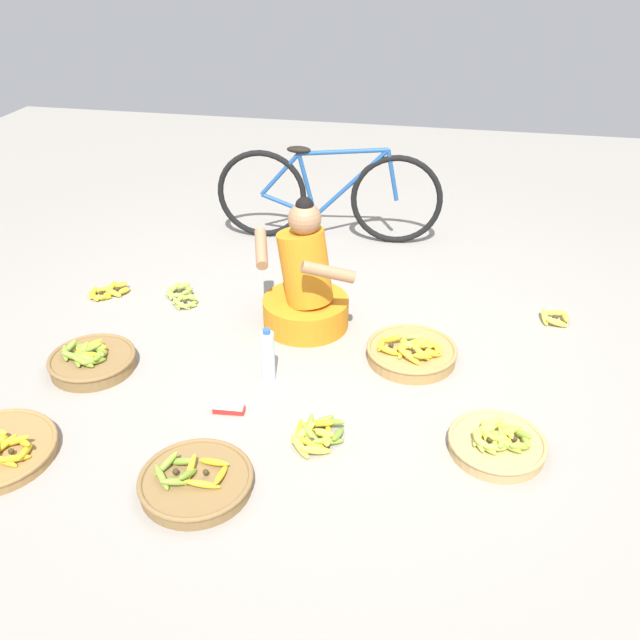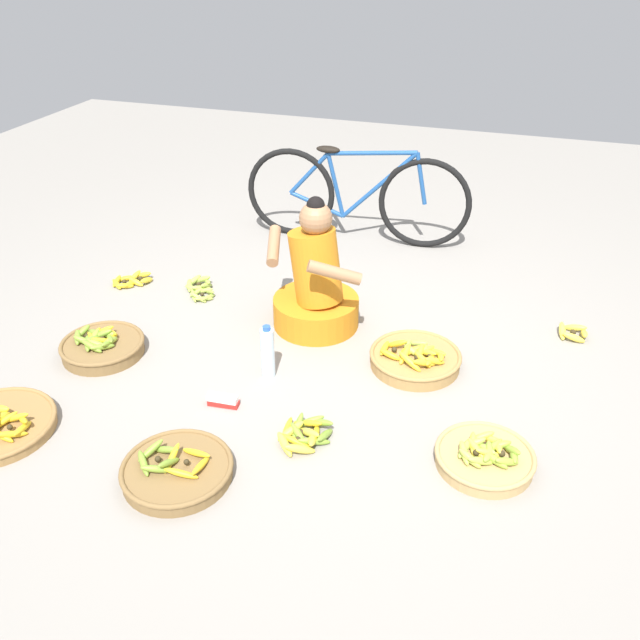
% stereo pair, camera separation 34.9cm
% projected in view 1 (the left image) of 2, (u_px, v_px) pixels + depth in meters
% --- Properties ---
extents(ground_plane, '(10.00, 10.00, 0.00)m').
position_uv_depth(ground_plane, '(327.00, 355.00, 3.85)').
color(ground_plane, gray).
extents(vendor_woman_front, '(0.68, 0.55, 0.82)m').
position_uv_depth(vendor_woman_front, '(305.00, 287.00, 3.99)').
color(vendor_woman_front, orange).
rests_on(vendor_woman_front, ground).
extents(bicycle_leaning, '(1.70, 0.18, 0.73)m').
position_uv_depth(bicycle_leaning, '(328.00, 195.00, 5.04)').
color(bicycle_leaning, black).
rests_on(bicycle_leaning, ground).
extents(banana_basket_near_vendor, '(0.47, 0.47, 0.15)m').
position_uv_depth(banana_basket_near_vendor, '(92.00, 360.00, 3.70)').
color(banana_basket_near_vendor, brown).
rests_on(banana_basket_near_vendor, ground).
extents(banana_basket_back_left, '(0.50, 0.50, 0.14)m').
position_uv_depth(banana_basket_back_left, '(196.00, 481.00, 2.93)').
color(banana_basket_back_left, brown).
rests_on(banana_basket_back_left, ground).
extents(banana_basket_front_center, '(0.46, 0.46, 0.13)m').
position_uv_depth(banana_basket_front_center, '(497.00, 443.00, 3.13)').
color(banana_basket_front_center, tan).
rests_on(banana_basket_front_center, ground).
extents(banana_basket_mid_left, '(0.51, 0.51, 0.16)m').
position_uv_depth(banana_basket_mid_left, '(412.00, 352.00, 3.77)').
color(banana_basket_mid_left, '#A87F47').
rests_on(banana_basket_mid_left, ground).
extents(loose_bananas_mid_right, '(0.26, 0.24, 0.08)m').
position_uv_depth(loose_bananas_mid_right, '(108.00, 291.00, 4.44)').
color(loose_bananas_mid_right, gold).
rests_on(loose_bananas_mid_right, ground).
extents(loose_bananas_front_left, '(0.18, 0.18, 0.08)m').
position_uv_depth(loose_bananas_front_left, '(556.00, 317.00, 4.14)').
color(loose_bananas_front_left, yellow).
rests_on(loose_bananas_front_left, ground).
extents(loose_bananas_back_right, '(0.28, 0.31, 0.09)m').
position_uv_depth(loose_bananas_back_right, '(182.00, 295.00, 4.39)').
color(loose_bananas_back_right, '#9EB747').
rests_on(loose_bananas_back_right, ground).
extents(loose_bananas_back_center, '(0.27, 0.32, 0.10)m').
position_uv_depth(loose_bananas_back_center, '(317.00, 435.00, 3.20)').
color(loose_bananas_back_center, gold).
rests_on(loose_bananas_back_center, ground).
extents(water_bottle, '(0.08, 0.08, 0.31)m').
position_uv_depth(water_bottle, '(268.00, 356.00, 3.57)').
color(water_bottle, silver).
rests_on(water_bottle, ground).
extents(packet_carton_stack, '(0.17, 0.06, 0.06)m').
position_uv_depth(packet_carton_stack, '(228.00, 407.00, 3.38)').
color(packet_carton_stack, red).
rests_on(packet_carton_stack, ground).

